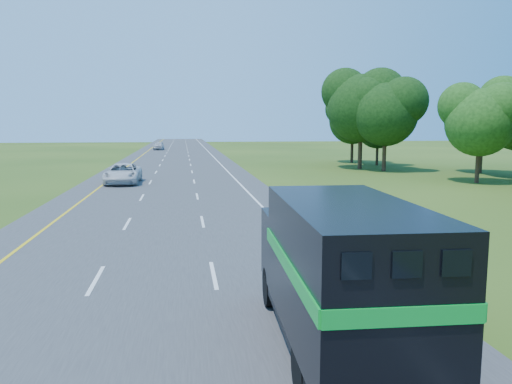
# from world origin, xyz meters

# --- Properties ---
(road) EXTENTS (15.00, 260.00, 0.04)m
(road) POSITION_xyz_m (0.00, 50.00, 0.02)
(road) COLOR #38383A
(road) RESTS_ON ground
(lane_markings) EXTENTS (11.15, 260.00, 0.01)m
(lane_markings) POSITION_xyz_m (0.00, 50.00, 0.04)
(lane_markings) COLOR yellow
(lane_markings) RESTS_ON road
(horse_truck) EXTENTS (2.64, 7.61, 3.33)m
(horse_truck) POSITION_xyz_m (4.03, 13.95, 1.82)
(horse_truck) COLOR black
(horse_truck) RESTS_ON road
(white_suv) EXTENTS (2.72, 5.87, 1.63)m
(white_suv) POSITION_xyz_m (-3.99, 46.49, 0.85)
(white_suv) COLOR silver
(white_suv) RESTS_ON road
(far_car) EXTENTS (2.12, 4.67, 1.56)m
(far_car) POSITION_xyz_m (-3.68, 103.26, 0.82)
(far_car) COLOR #B6B6BD
(far_car) RESTS_ON road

